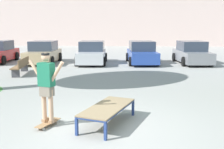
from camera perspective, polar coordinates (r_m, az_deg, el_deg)
The scene contains 9 objects.
ground_plane at distance 6.72m, azimuth -2.37°, elevation -10.91°, with size 120.00×120.00×0.00m, color #999993.
skate_box at distance 6.78m, azimuth -0.89°, elevation -7.01°, with size 1.33×2.04×0.46m.
skateboard at distance 6.95m, azimuth -13.12°, elevation -9.77°, with size 0.46×0.82×0.09m.
skater at distance 6.69m, azimuth -13.43°, elevation -1.70°, with size 0.97×0.42×1.69m.
car_tan at distance 19.25m, azimuth -14.07°, elevation 4.37°, with size 2.12×4.30×1.50m.
car_silver at distance 18.46m, azimuth -4.18°, elevation 4.42°, with size 2.09×4.29×1.50m.
car_blue at distance 18.58m, azimuth 6.20°, elevation 4.43°, with size 2.19×4.33×1.50m.
car_grey at distance 19.15m, azimuth 16.23°, elevation 4.25°, with size 2.15×4.31×1.50m.
park_bench at distance 14.88m, azimuth -18.38°, elevation 1.76°, with size 0.83×2.44×0.83m.
Camera 1 is at (0.71, -6.25, 2.35)m, focal length 43.98 mm.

